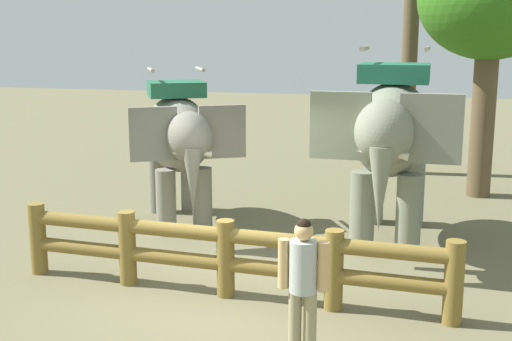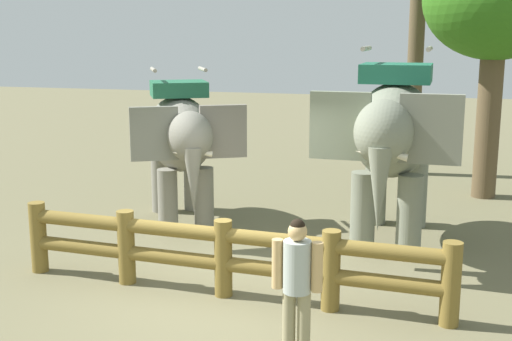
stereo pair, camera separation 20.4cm
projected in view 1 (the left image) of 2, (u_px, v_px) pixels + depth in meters
ground_plane at (225, 297)px, 8.98m from camera, size 60.00×60.00×0.00m
log_fence at (226, 253)px, 8.92m from camera, size 6.08×0.56×1.05m
elephant_near_left at (179, 138)px, 12.09m from camera, size 2.67×3.34×2.86m
elephant_center at (391, 135)px, 11.00m from camera, size 2.16×3.78×3.26m
tourist_woman_in_black at (303, 278)px, 7.18m from camera, size 0.55×0.31×1.56m
tree_back_center at (491, 2)px, 13.77m from camera, size 2.98×2.98×5.44m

